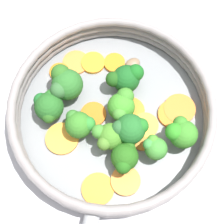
{
  "coord_description": "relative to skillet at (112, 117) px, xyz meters",
  "views": [
    {
      "loc": [
        -0.01,
        0.19,
        0.53
      ],
      "look_at": [
        0.0,
        0.0,
        0.03
      ],
      "focal_mm": 60.0,
      "sensor_mm": 36.0,
      "label": 1
    }
  ],
  "objects": [
    {
      "name": "carrot_slice_4",
      "position": [
        -0.04,
        0.04,
        0.01
      ],
      "size": [
        0.04,
        0.04,
        0.0
      ],
      "primitive_type": "cylinder",
      "rotation": [
        0.0,
        0.0,
        2.36
      ],
      "color": "orange",
      "rests_on": "skillet"
    },
    {
      "name": "carrot_slice_10",
      "position": [
        -0.02,
        0.1,
        0.01
      ],
      "size": [
        0.05,
        0.05,
        0.01
      ],
      "primitive_type": "cylinder",
      "rotation": [
        0.0,
        0.0,
        4.42
      ],
      "color": "orange",
      "rests_on": "skillet"
    },
    {
      "name": "broccoli_floret_1",
      "position": [
        0.04,
        0.02,
        0.03
      ],
      "size": [
        0.04,
        0.04,
        0.04
      ],
      "color": "#7BB76A",
      "rests_on": "skillet"
    },
    {
      "name": "carrot_slice_3",
      "position": [
        0.03,
        0.0,
        0.01
      ],
      "size": [
        0.05,
        0.05,
        0.01
      ],
      "primitive_type": "cylinder",
      "rotation": [
        0.0,
        0.0,
        4.07
      ],
      "color": "orange",
      "rests_on": "skillet"
    },
    {
      "name": "carrot_slice_2",
      "position": [
        -0.09,
        -0.01,
        0.01
      ],
      "size": [
        0.05,
        0.05,
        0.01
      ],
      "primitive_type": "cylinder",
      "rotation": [
        0.0,
        0.0,
        3.06
      ],
      "color": "orange",
      "rests_on": "skillet"
    },
    {
      "name": "skillet_rivet_right",
      "position": [
        -0.01,
        0.13,
        0.01
      ],
      "size": [
        0.01,
        0.01,
        0.01
      ],
      "primitive_type": "sphere",
      "color": "gray",
      "rests_on": "skillet"
    },
    {
      "name": "broccoli_floret_8",
      "position": [
        -0.02,
        -0.05,
        0.03
      ],
      "size": [
        0.05,
        0.04,
        0.05
      ],
      "color": "#7C9F5D",
      "rests_on": "skillet"
    },
    {
      "name": "broccoli_floret_3",
      "position": [
        -0.01,
        -0.01,
        0.03
      ],
      "size": [
        0.04,
        0.05,
        0.04
      ],
      "color": "#709A4D",
      "rests_on": "skillet"
    },
    {
      "name": "broccoli_floret_4",
      "position": [
        -0.03,
        0.03,
        0.04
      ],
      "size": [
        0.05,
        0.04,
        0.05
      ],
      "color": "#5D9655",
      "rests_on": "skillet"
    },
    {
      "name": "broccoli_floret_0",
      "position": [
        -0.06,
        0.05,
        0.03
      ],
      "size": [
        0.03,
        0.03,
        0.04
      ],
      "color": "#80B469",
      "rests_on": "skillet"
    },
    {
      "name": "ground_plane",
      "position": [
        0.0,
        0.0,
        -0.01
      ],
      "size": [
        4.0,
        4.0,
        0.0
      ],
      "primitive_type": "plane",
      "color": "#B8B5BD"
    },
    {
      "name": "mushroom_piece_0",
      "position": [
        -0.03,
        -0.08,
        0.01
      ],
      "size": [
        0.03,
        0.03,
        0.01
      ],
      "primitive_type": "ellipsoid",
      "rotation": [
        0.0,
        0.0,
        3.71
      ],
      "color": "#80664B",
      "rests_on": "skillet"
    },
    {
      "name": "carrot_slice_11",
      "position": [
        -0.1,
        -0.01,
        0.01
      ],
      "size": [
        0.07,
        0.07,
        0.01
      ],
      "primitive_type": "cylinder",
      "rotation": [
        0.0,
        0.0,
        2.27
      ],
      "color": "orange",
      "rests_on": "skillet"
    },
    {
      "name": "carrot_slice_1",
      "position": [
        0.06,
        -0.08,
        0.01
      ],
      "size": [
        0.06,
        0.06,
        0.0
      ],
      "primitive_type": "cylinder",
      "rotation": [
        0.0,
        0.0,
        4.03
      ],
      "color": "orange",
      "rests_on": "skillet"
    },
    {
      "name": "broccoli_floret_2",
      "position": [
        -0.02,
        0.07,
        0.03
      ],
      "size": [
        0.04,
        0.05,
        0.04
      ],
      "color": "#7C954F",
      "rests_on": "skillet"
    },
    {
      "name": "broccoli_floret_9",
      "position": [
        -0.1,
        0.03,
        0.04
      ],
      "size": [
        0.05,
        0.04,
        0.05
      ],
      "color": "#77A15C",
      "rests_on": "skillet"
    },
    {
      "name": "skillet_rivet_left",
      "position": [
        0.04,
        0.13,
        0.01
      ],
      "size": [
        0.01,
        0.01,
        0.01
      ],
      "primitive_type": "sphere",
      "color": "gray",
      "rests_on": "skillet"
    },
    {
      "name": "carrot_slice_8",
      "position": [
        0.0,
        -0.09,
        0.01
      ],
      "size": [
        0.04,
        0.04,
        0.01
      ],
      "primitive_type": "cylinder",
      "rotation": [
        0.0,
        0.0,
        4.25
      ],
      "color": "orange",
      "rests_on": "skillet"
    },
    {
      "name": "carrot_slice_12",
      "position": [
        0.07,
        0.04,
        0.01
      ],
      "size": [
        0.07,
        0.07,
        0.01
      ],
      "primitive_type": "cylinder",
      "rotation": [
        0.0,
        0.0,
        1.0
      ],
      "color": "orange",
      "rests_on": "skillet"
    },
    {
      "name": "carrot_slice_7",
      "position": [
        0.03,
        -0.08,
        0.01
      ],
      "size": [
        0.05,
        0.05,
        0.01
      ],
      "primitive_type": "cylinder",
      "rotation": [
        0.0,
        0.0,
        0.37
      ],
      "color": "orange",
      "rests_on": "skillet"
    },
    {
      "name": "carrot_slice_6",
      "position": [
        -0.05,
        0.01,
        0.01
      ],
      "size": [
        0.04,
        0.04,
        0.01
      ],
      "primitive_type": "cylinder",
      "rotation": [
        0.0,
        0.0,
        6.16
      ],
      "color": "gold",
      "rests_on": "skillet"
    },
    {
      "name": "carrot_slice_9",
      "position": [
        -0.02,
        -0.01,
        0.01
      ],
      "size": [
        0.06,
        0.06,
        0.0
      ],
      "primitive_type": "cylinder",
      "rotation": [
        0.0,
        0.0,
        1.06
      ],
      "color": "orange",
      "rests_on": "skillet"
    },
    {
      "name": "broccoli_floret_6",
      "position": [
        0.09,
        -0.0,
        0.03
      ],
      "size": [
        0.04,
        0.05,
        0.05
      ],
      "color": "#5E8754",
      "rests_on": "skillet"
    },
    {
      "name": "skillet_rim_wall",
      "position": [
        0.0,
        0.0,
        0.03
      ],
      "size": [
        0.29,
        0.29,
        0.04
      ],
      "color": "gray",
      "rests_on": "skillet"
    },
    {
      "name": "broccoli_floret_7",
      "position": [
        0.07,
        -0.03,
        0.04
      ],
      "size": [
        0.05,
        0.05,
        0.05
      ],
      "color": "#81A761",
      "rests_on": "skillet"
    },
    {
      "name": "broccoli_floret_5",
      "position": [
        0.01,
        0.04,
        0.03
      ],
      "size": [
        0.04,
        0.04,
        0.04
      ],
      "color": "#709555",
      "rests_on": "skillet"
    },
    {
      "name": "carrot_slice_5",
      "position": [
        0.08,
        -0.07,
        0.01
      ],
      "size": [
        0.04,
        0.04,
        0.0
      ],
      "primitive_type": "cylinder",
      "rotation": [
        0.0,
        0.0,
        5.44
      ],
      "color": "orange",
      "rests_on": "skillet"
    },
    {
      "name": "carrot_slice_0",
      "position": [
        0.01,
        0.11,
        0.01
      ],
      "size": [
        0.06,
        0.06,
        0.0
      ],
      "primitive_type": "cylinder",
      "rotation": [
        0.0,
        0.0,
        4.06
      ],
      "color": "orange",
      "rests_on": "skillet"
    },
    {
      "name": "skillet",
      "position": [
        0.0,
        0.0,
        0.0
      ],
      "size": [
        0.28,
        0.28,
        0.01
      ],
      "primitive_type": "cylinder",
      "color": "gray",
      "rests_on": "ground_plane"
    }
  ]
}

